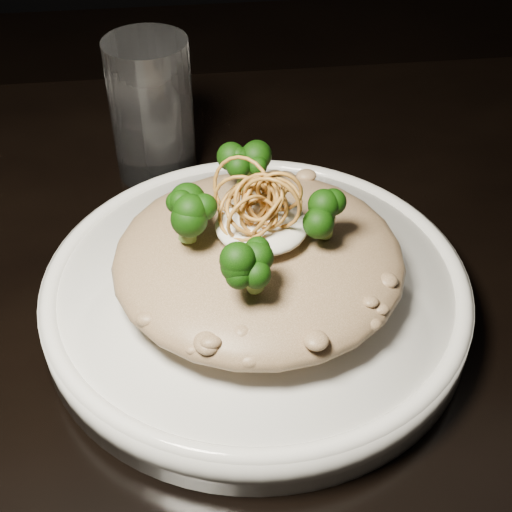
{
  "coord_description": "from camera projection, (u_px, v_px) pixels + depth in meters",
  "views": [
    {
      "loc": [
        -0.08,
        -0.37,
        1.14
      ],
      "look_at": [
        -0.04,
        0.01,
        0.81
      ],
      "focal_mm": 50.0,
      "sensor_mm": 36.0,
      "label": 1
    }
  ],
  "objects": [
    {
      "name": "cheese",
      "position": [
        262.0,
        225.0,
        0.48
      ],
      "size": [
        0.06,
        0.06,
        0.02
      ],
      "primitive_type": "ellipsoid",
      "color": "white",
      "rests_on": "risotto"
    },
    {
      "name": "broccoli",
      "position": [
        249.0,
        206.0,
        0.47
      ],
      "size": [
        0.14,
        0.14,
        0.05
      ],
      "primitive_type": null,
      "color": "black",
      "rests_on": "risotto"
    },
    {
      "name": "shallots",
      "position": [
        259.0,
        190.0,
        0.47
      ],
      "size": [
        0.06,
        0.06,
        0.04
      ],
      "primitive_type": null,
      "color": "brown",
      "rests_on": "cheese"
    },
    {
      "name": "risotto",
      "position": [
        259.0,
        258.0,
        0.51
      ],
      "size": [
        0.21,
        0.21,
        0.05
      ],
      "primitive_type": "ellipsoid",
      "color": "brown",
      "rests_on": "plate"
    },
    {
      "name": "table",
      "position": [
        302.0,
        381.0,
        0.6
      ],
      "size": [
        1.1,
        0.8,
        0.75
      ],
      "color": "black",
      "rests_on": "ground"
    },
    {
      "name": "drinking_glass",
      "position": [
        152.0,
        110.0,
        0.64
      ],
      "size": [
        0.08,
        0.08,
        0.13
      ],
      "primitive_type": "cylinder",
      "rotation": [
        0.0,
        0.0,
        -0.02
      ],
      "color": "silver",
      "rests_on": "table"
    },
    {
      "name": "plate",
      "position": [
        256.0,
        295.0,
        0.53
      ],
      "size": [
        0.31,
        0.31,
        0.03
      ],
      "primitive_type": "cylinder",
      "color": "white",
      "rests_on": "table"
    }
  ]
}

